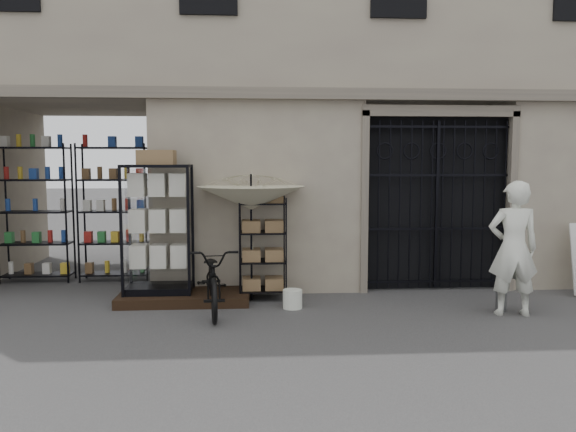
{
  "coord_description": "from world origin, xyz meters",
  "views": [
    {
      "loc": [
        -1.36,
        -7.07,
        2.17
      ],
      "look_at": [
        -0.8,
        1.4,
        1.35
      ],
      "focal_mm": 35.0,
      "sensor_mm": 36.0,
      "label": 1
    }
  ],
  "objects": [
    {
      "name": "ground",
      "position": [
        0.0,
        0.0,
        0.0
      ],
      "size": [
        80.0,
        80.0,
        0.0
      ],
      "primitive_type": "plane",
      "color": "black",
      "rests_on": "ground"
    },
    {
      "name": "main_building",
      "position": [
        0.0,
        4.0,
        4.5
      ],
      "size": [
        14.0,
        4.0,
        9.0
      ],
      "primitive_type": "cube",
      "color": "gray",
      "rests_on": "ground"
    },
    {
      "name": "shop_recess",
      "position": [
        -4.5,
        2.8,
        1.5
      ],
      "size": [
        3.0,
        1.7,
        3.0
      ],
      "primitive_type": "cube",
      "color": "black",
      "rests_on": "ground"
    },
    {
      "name": "shop_shelving",
      "position": [
        -4.55,
        3.3,
        1.25
      ],
      "size": [
        2.7,
        0.5,
        2.5
      ],
      "primitive_type": "cube",
      "color": "black",
      "rests_on": "ground"
    },
    {
      "name": "iron_gate",
      "position": [
        1.75,
        2.28,
        1.5
      ],
      "size": [
        2.5,
        0.21,
        3.0
      ],
      "color": "black",
      "rests_on": "ground"
    },
    {
      "name": "step_platform",
      "position": [
        -2.4,
        1.55,
        0.07
      ],
      "size": [
        2.0,
        0.9,
        0.15
      ],
      "primitive_type": "cube",
      "color": "black",
      "rests_on": "ground"
    },
    {
      "name": "display_cabinet",
      "position": [
        -2.79,
        1.62,
        1.04
      ],
      "size": [
        1.05,
        0.72,
        2.14
      ],
      "rotation": [
        0.0,
        0.0,
        0.11
      ],
      "color": "black",
      "rests_on": "step_platform"
    },
    {
      "name": "wire_rack",
      "position": [
        -1.18,
        1.68,
        0.8
      ],
      "size": [
        0.73,
        0.53,
        1.63
      ],
      "rotation": [
        0.0,
        0.0,
        -0.03
      ],
      "color": "black",
      "rests_on": "ground"
    },
    {
      "name": "market_umbrella",
      "position": [
        -1.36,
        1.63,
        1.71
      ],
      "size": [
        1.8,
        1.82,
        2.38
      ],
      "rotation": [
        0.0,
        0.0,
        -0.28
      ],
      "color": "black",
      "rests_on": "ground"
    },
    {
      "name": "white_bucket",
      "position": [
        -0.75,
        1.09,
        0.14
      ],
      "size": [
        0.33,
        0.33,
        0.28
      ],
      "primitive_type": "cylinder",
      "rotation": [
        0.0,
        0.0,
        -0.14
      ],
      "color": "silver",
      "rests_on": "ground"
    },
    {
      "name": "bicycle",
      "position": [
        -1.91,
        0.96,
        0.0
      ],
      "size": [
        0.75,
        1.04,
        1.86
      ],
      "primitive_type": "imported",
      "rotation": [
        0.0,
        0.0,
        0.11
      ],
      "color": "black",
      "rests_on": "ground"
    },
    {
      "name": "steel_bollard",
      "position": [
        2.27,
        0.72,
        0.43
      ],
      "size": [
        0.16,
        0.16,
        0.86
      ],
      "primitive_type": "cylinder",
      "rotation": [
        0.0,
        0.0,
        -0.02
      ],
      "color": "slate",
      "rests_on": "ground"
    },
    {
      "name": "shopkeeper",
      "position": [
        2.33,
        0.52,
        0.0
      ],
      "size": [
        0.92,
        1.98,
        0.46
      ],
      "primitive_type": "imported",
      "rotation": [
        0.0,
        0.0,
        3.02
      ],
      "color": "silver",
      "rests_on": "ground"
    }
  ]
}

